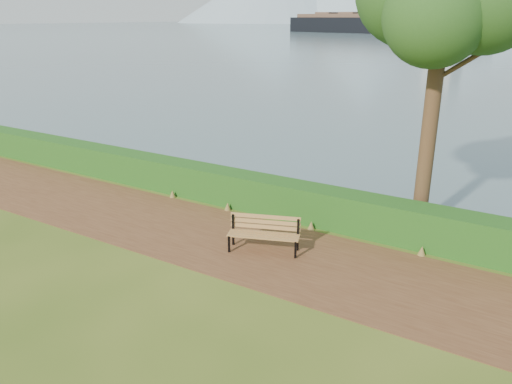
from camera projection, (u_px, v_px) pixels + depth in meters
The scene contains 5 objects.
ground at pixel (217, 244), 12.45m from camera, with size 140.00×140.00×0.00m, color #3B5317.
path at pixel (224, 240), 12.69m from camera, with size 40.00×3.40×0.01m, color #52301C.
hedge at pixel (270, 195), 14.37m from camera, with size 32.00×0.85×1.00m, color #174D16.
bench at pixel (264, 231), 11.99m from camera, with size 1.78×1.06×0.86m.
cargo_ship at pixel (389, 24), 160.81m from camera, with size 69.74×25.48×20.95m.
Camera 1 is at (6.73, -9.12, 5.38)m, focal length 35.00 mm.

